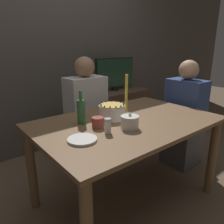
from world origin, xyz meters
name	(u,v)px	position (x,y,z in m)	size (l,w,h in m)	color
ground_plane	(126,198)	(0.00, 0.00, 0.00)	(12.00, 12.00, 0.00)	brown
wall_behind	(48,46)	(0.00, 1.40, 1.30)	(8.00, 0.05, 2.60)	#4C4742
dining_table	(127,133)	(0.00, 0.00, 0.63)	(1.44, 0.94, 0.73)	brown
cake	(112,112)	(-0.06, 0.11, 0.79)	(0.21, 0.21, 0.13)	white
sugar_bowl	(130,122)	(-0.10, -0.13, 0.78)	(0.13, 0.13, 0.12)	silver
sugar_shaker	(108,126)	(-0.28, -0.11, 0.79)	(0.05, 0.05, 0.10)	white
plate_stack	(82,140)	(-0.48, -0.11, 0.74)	(0.19, 0.19, 0.02)	silver
candle	(126,98)	(0.09, 0.12, 0.88)	(0.05, 0.05, 0.34)	tan
bottle	(81,111)	(-0.32, 0.17, 0.83)	(0.06, 0.06, 0.25)	#2D6638
cup	(98,122)	(-0.27, 0.02, 0.77)	(0.09, 0.09, 0.08)	#993D33
person_man_blue_shirt	(86,122)	(0.04, 0.67, 0.52)	(0.40, 0.34, 1.20)	#473D33
person_woman_floral	(184,121)	(0.92, 0.07, 0.50)	(0.34, 0.40, 1.16)	#595960
side_cabinet	(115,114)	(0.79, 1.09, 0.35)	(0.86, 0.52, 0.71)	#4C3828
tv_monitor	(115,74)	(0.79, 1.10, 0.93)	(0.64, 0.10, 0.44)	black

